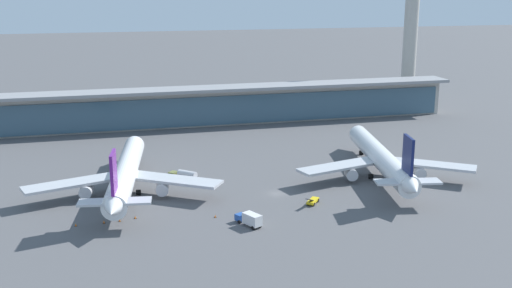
{
  "coord_description": "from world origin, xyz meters",
  "views": [
    {
      "loc": [
        -44.29,
        -147.84,
        53.57
      ],
      "look_at": [
        0.0,
        21.78,
        8.12
      ],
      "focal_mm": 43.16,
      "sensor_mm": 36.0,
      "label": 1
    }
  ],
  "objects_px": {
    "service_truck_near_nose_blue": "(250,219)",
    "safety_cone_charlie": "(104,222)",
    "safety_cone_alpha": "(120,220)",
    "safety_cone_echo": "(76,225)",
    "airliner_left_stand": "(126,173)",
    "service_truck_under_wing_olive": "(184,174)",
    "service_truck_mid_apron_yellow": "(313,201)",
    "safety_cone_delta": "(135,217)",
    "safety_cone_bravo": "(215,216)",
    "control_tower": "(412,11)",
    "airliner_centre_stand": "(381,158)"
  },
  "relations": [
    {
      "from": "safety_cone_alpha",
      "to": "safety_cone_charlie",
      "type": "relative_size",
      "value": 1.0
    },
    {
      "from": "control_tower",
      "to": "safety_cone_bravo",
      "type": "relative_size",
      "value": 110.01
    },
    {
      "from": "service_truck_near_nose_blue",
      "to": "service_truck_mid_apron_yellow",
      "type": "relative_size",
      "value": 1.23
    },
    {
      "from": "safety_cone_alpha",
      "to": "safety_cone_bravo",
      "type": "bearing_deg",
      "value": -8.06
    },
    {
      "from": "service_truck_under_wing_olive",
      "to": "safety_cone_delta",
      "type": "height_order",
      "value": "service_truck_under_wing_olive"
    },
    {
      "from": "safety_cone_echo",
      "to": "service_truck_mid_apron_yellow",
      "type": "bearing_deg",
      "value": 0.24
    },
    {
      "from": "safety_cone_charlie",
      "to": "service_truck_mid_apron_yellow",
      "type": "bearing_deg",
      "value": 0.1
    },
    {
      "from": "safety_cone_bravo",
      "to": "safety_cone_echo",
      "type": "distance_m",
      "value": 32.09
    },
    {
      "from": "service_truck_mid_apron_yellow",
      "to": "safety_cone_bravo",
      "type": "distance_m",
      "value": 25.74
    },
    {
      "from": "control_tower",
      "to": "service_truck_near_nose_blue",
      "type": "bearing_deg",
      "value": -129.84
    },
    {
      "from": "service_truck_mid_apron_yellow",
      "to": "airliner_centre_stand",
      "type": "bearing_deg",
      "value": 31.78
    },
    {
      "from": "service_truck_under_wing_olive",
      "to": "safety_cone_charlie",
      "type": "height_order",
      "value": "service_truck_under_wing_olive"
    },
    {
      "from": "airliner_left_stand",
      "to": "safety_cone_delta",
      "type": "xyz_separation_m",
      "value": [
        0.97,
        -19.01,
        -5.25
      ]
    },
    {
      "from": "safety_cone_alpha",
      "to": "service_truck_mid_apron_yellow",
      "type": "bearing_deg",
      "value": -0.14
    },
    {
      "from": "safety_cone_charlie",
      "to": "safety_cone_delta",
      "type": "height_order",
      "value": "same"
    },
    {
      "from": "service_truck_under_wing_olive",
      "to": "safety_cone_delta",
      "type": "xyz_separation_m",
      "value": [
        -15.43,
        -26.46,
        -1.39
      ]
    },
    {
      "from": "airliner_centre_stand",
      "to": "safety_cone_bravo",
      "type": "relative_size",
      "value": 94.31
    },
    {
      "from": "airliner_left_stand",
      "to": "safety_cone_delta",
      "type": "height_order",
      "value": "airliner_left_stand"
    },
    {
      "from": "airliner_centre_stand",
      "to": "service_truck_near_nose_blue",
      "type": "relative_size",
      "value": 8.74
    },
    {
      "from": "safety_cone_echo",
      "to": "service_truck_under_wing_olive",
      "type": "bearing_deg",
      "value": 43.88
    },
    {
      "from": "service_truck_mid_apron_yellow",
      "to": "airliner_left_stand",
      "type": "bearing_deg",
      "value": 155.9
    },
    {
      "from": "safety_cone_bravo",
      "to": "safety_cone_delta",
      "type": "distance_m",
      "value": 18.92
    },
    {
      "from": "airliner_left_stand",
      "to": "safety_cone_bravo",
      "type": "xyz_separation_m",
      "value": [
        19.44,
        -23.15,
        -5.25
      ]
    },
    {
      "from": "safety_cone_bravo",
      "to": "safety_cone_charlie",
      "type": "xyz_separation_m",
      "value": [
        -25.7,
        2.93,
        0.0
      ]
    },
    {
      "from": "service_truck_near_nose_blue",
      "to": "safety_cone_charlie",
      "type": "relative_size",
      "value": 10.8
    },
    {
      "from": "service_truck_under_wing_olive",
      "to": "control_tower",
      "type": "bearing_deg",
      "value": 38.05
    },
    {
      "from": "safety_cone_delta",
      "to": "safety_cone_echo",
      "type": "xyz_separation_m",
      "value": [
        -13.51,
        -1.37,
        0.0
      ]
    },
    {
      "from": "service_truck_mid_apron_yellow",
      "to": "safety_cone_echo",
      "type": "height_order",
      "value": "service_truck_mid_apron_yellow"
    },
    {
      "from": "safety_cone_delta",
      "to": "service_truck_mid_apron_yellow",
      "type": "bearing_deg",
      "value": -1.46
    },
    {
      "from": "safety_cone_charlie",
      "to": "airliner_left_stand",
      "type": "bearing_deg",
      "value": 72.78
    },
    {
      "from": "service_truck_mid_apron_yellow",
      "to": "safety_cone_delta",
      "type": "xyz_separation_m",
      "value": [
        -44.02,
        1.13,
        -0.49
      ]
    },
    {
      "from": "airliner_left_stand",
      "to": "safety_cone_bravo",
      "type": "height_order",
      "value": "airliner_left_stand"
    },
    {
      "from": "service_truck_mid_apron_yellow",
      "to": "service_truck_under_wing_olive",
      "type": "bearing_deg",
      "value": 136.03
    },
    {
      "from": "airliner_left_stand",
      "to": "service_truck_under_wing_olive",
      "type": "height_order",
      "value": "airliner_left_stand"
    },
    {
      "from": "service_truck_under_wing_olive",
      "to": "service_truck_mid_apron_yellow",
      "type": "distance_m",
      "value": 39.73
    },
    {
      "from": "safety_cone_delta",
      "to": "safety_cone_echo",
      "type": "bearing_deg",
      "value": -174.2
    },
    {
      "from": "safety_cone_bravo",
      "to": "safety_cone_charlie",
      "type": "bearing_deg",
      "value": 173.5
    },
    {
      "from": "airliner_left_stand",
      "to": "safety_cone_bravo",
      "type": "relative_size",
      "value": 94.63
    },
    {
      "from": "safety_cone_alpha",
      "to": "safety_cone_bravo",
      "type": "distance_m",
      "value": 22.33
    },
    {
      "from": "safety_cone_alpha",
      "to": "safety_cone_echo",
      "type": "relative_size",
      "value": 1.0
    },
    {
      "from": "service_truck_near_nose_blue",
      "to": "safety_cone_alpha",
      "type": "relative_size",
      "value": 10.8
    },
    {
      "from": "airliner_left_stand",
      "to": "control_tower",
      "type": "xyz_separation_m",
      "value": [
        135.08,
        100.34,
        36.34
      ]
    },
    {
      "from": "control_tower",
      "to": "safety_cone_delta",
      "type": "xyz_separation_m",
      "value": [
        -134.11,
        -119.34,
        -41.58
      ]
    },
    {
      "from": "airliner_left_stand",
      "to": "airliner_centre_stand",
      "type": "relative_size",
      "value": 1.0
    },
    {
      "from": "control_tower",
      "to": "safety_cone_delta",
      "type": "height_order",
      "value": "control_tower"
    },
    {
      "from": "service_truck_mid_apron_yellow",
      "to": "safety_cone_delta",
      "type": "distance_m",
      "value": 44.04
    },
    {
      "from": "service_truck_near_nose_blue",
      "to": "safety_cone_delta",
      "type": "height_order",
      "value": "service_truck_near_nose_blue"
    },
    {
      "from": "airliner_left_stand",
      "to": "safety_cone_bravo",
      "type": "distance_m",
      "value": 30.68
    },
    {
      "from": "airliner_centre_stand",
      "to": "control_tower",
      "type": "xyz_separation_m",
      "value": [
        63.47,
        103.98,
        36.34
      ]
    },
    {
      "from": "control_tower",
      "to": "safety_cone_echo",
      "type": "distance_m",
      "value": 195.17
    }
  ]
}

